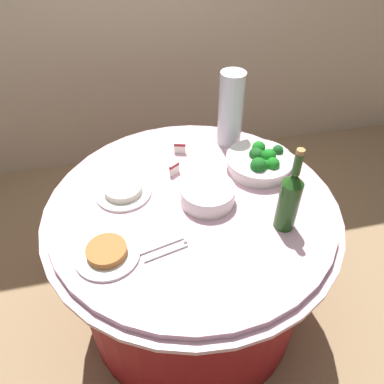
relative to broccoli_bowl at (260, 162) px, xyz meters
The scene contains 11 objects.
ground_plane 0.86m from the broccoli_bowl, 157.77° to the right, with size 6.00×6.00×0.00m, color #9E7F5B.
buffet_table 0.53m from the broccoli_bowl, 157.77° to the right, with size 1.16×1.16×0.74m.
broccoli_bowl is the anchor object (origin of this frame).
plate_stack 0.30m from the broccoli_bowl, 151.77° to the right, with size 0.21×0.21×0.07m.
wine_bottle 0.34m from the broccoli_bowl, 94.22° to the right, with size 0.07×0.07×0.34m.
decorative_fruit_vase 0.26m from the broccoli_bowl, 106.05° to the left, with size 0.11×0.11×0.34m.
serving_tongs 0.57m from the broccoli_bowl, 143.01° to the right, with size 0.17×0.08×0.01m.
food_plate_rice 0.58m from the broccoli_bowl, behind, with size 0.22×0.22×0.04m.
food_plate_peanuts 0.73m from the broccoli_bowl, 153.43° to the right, with size 0.22×0.22×0.04m.
label_placard_front 0.36m from the broccoli_bowl, 148.17° to the left, with size 0.05×0.02×0.05m.
label_placard_mid 0.36m from the broccoli_bowl, behind, with size 0.05×0.03×0.05m.
Camera 1 is at (-0.23, -1.03, 1.74)m, focal length 35.19 mm.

